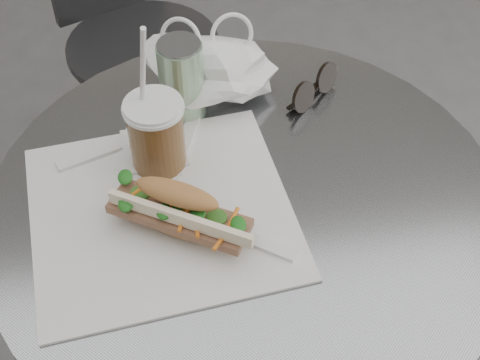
{
  "coord_description": "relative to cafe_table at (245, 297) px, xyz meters",
  "views": [
    {
      "loc": [
        -0.1,
        -0.43,
        1.47
      ],
      "look_at": [
        -0.01,
        0.19,
        0.79
      ],
      "focal_mm": 50.0,
      "sensor_mm": 36.0,
      "label": 1
    }
  ],
  "objects": [
    {
      "name": "cafe_table",
      "position": [
        0.0,
        0.0,
        0.0
      ],
      "size": [
        0.76,
        0.76,
        0.74
      ],
      "color": "slate",
      "rests_on": "ground"
    },
    {
      "name": "chair_far",
      "position": [
        -0.16,
        0.81,
        -0.14
      ],
      "size": [
        0.41,
        0.43,
        0.73
      ],
      "rotation": [
        0.0,
        0.0,
        3.55
      ],
      "color": "#313134",
      "rests_on": "ground"
    },
    {
      "name": "sandwich_paper",
      "position": [
        -0.12,
        -0.01,
        0.28
      ],
      "size": [
        0.4,
        0.38,
        0.0
      ],
      "primitive_type": "cube",
      "rotation": [
        0.0,
        0.0,
        0.11
      ],
      "color": "white",
      "rests_on": "cafe_table"
    },
    {
      "name": "banh_mi",
      "position": [
        -0.1,
        -0.05,
        0.32
      ],
      "size": [
        0.25,
        0.21,
        0.08
      ],
      "rotation": [
        0.0,
        0.0,
        -0.54
      ],
      "color": "#A97B40",
      "rests_on": "sandwich_paper"
    },
    {
      "name": "iced_coffee",
      "position": [
        -0.12,
        0.08,
        0.34
      ],
      "size": [
        0.09,
        0.09,
        0.26
      ],
      "color": "brown",
      "rests_on": "cafe_table"
    },
    {
      "name": "sunglasses",
      "position": [
        0.14,
        0.2,
        0.29
      ],
      "size": [
        0.1,
        0.09,
        0.05
      ],
      "rotation": [
        0.0,
        0.0,
        0.72
      ],
      "color": "black",
      "rests_on": "cafe_table"
    },
    {
      "name": "plastic_bag",
      "position": [
        -0.03,
        0.23,
        0.32
      ],
      "size": [
        0.23,
        0.19,
        0.1
      ],
      "primitive_type": null,
      "rotation": [
        0.0,
        0.0,
        -0.18
      ],
      "color": "white",
      "rests_on": "cafe_table"
    },
    {
      "name": "napkin_stack",
      "position": [
        -0.13,
        0.11,
        0.28
      ],
      "size": [
        0.13,
        0.13,
        0.01
      ],
      "color": "white",
      "rests_on": "cafe_table"
    },
    {
      "name": "drink_can",
      "position": [
        -0.07,
        0.19,
        0.34
      ],
      "size": [
        0.07,
        0.07,
        0.14
      ],
      "color": "#5D9F61",
      "rests_on": "cafe_table"
    }
  ]
}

